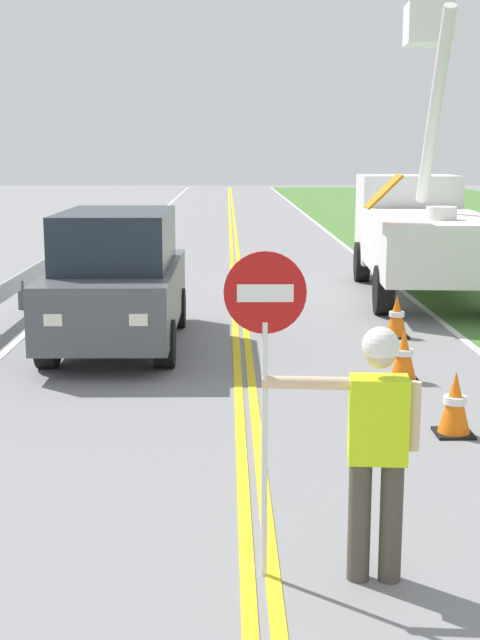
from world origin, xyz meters
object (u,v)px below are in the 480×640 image
(oncoming_suv_nearest, at_px, (118,278))
(utility_bucket_truck, at_px, (420,227))
(stop_sign_paddle, at_px, (265,342))
(traffic_cone_tail, at_px, (397,317))
(traffic_cone_lead, at_px, (455,404))
(traffic_cone_mid, at_px, (404,356))
(flagger_worker, at_px, (376,438))

(oncoming_suv_nearest, bearing_deg, utility_bucket_truck, 41.18)
(stop_sign_paddle, xyz_separation_m, traffic_cone_tail, (2.51, 8.13, -1.37))
(traffic_cone_lead, xyz_separation_m, traffic_cone_mid, (-0.10, 2.25, 0.00))
(utility_bucket_truck, xyz_separation_m, oncoming_suv_nearest, (-5.78, -5.06, -0.37))
(utility_bucket_truck, bearing_deg, oncoming_suv_nearest, -138.82)
(traffic_cone_lead, distance_m, traffic_cone_mid, 2.25)
(traffic_cone_lead, bearing_deg, utility_bucket_truck, 80.09)
(stop_sign_paddle, height_order, utility_bucket_truck, utility_bucket_truck)
(traffic_cone_lead, bearing_deg, flagger_worker, -113.77)
(utility_bucket_truck, bearing_deg, flagger_worker, -103.58)
(flagger_worker, bearing_deg, utility_bucket_truck, 76.42)
(stop_sign_paddle, height_order, traffic_cone_mid, stop_sign_paddle)
(traffic_cone_mid, bearing_deg, traffic_cone_tail, 80.94)
(traffic_cone_mid, bearing_deg, traffic_cone_lead, -87.54)
(stop_sign_paddle, distance_m, traffic_cone_mid, 5.92)
(traffic_cone_tail, bearing_deg, oncoming_suv_nearest, -172.94)
(stop_sign_paddle, distance_m, utility_bucket_truck, 13.20)
(stop_sign_paddle, relative_size, traffic_cone_tail, 3.33)
(utility_bucket_truck, distance_m, traffic_cone_mid, 7.55)
(utility_bucket_truck, relative_size, traffic_cone_lead, 9.89)
(traffic_cone_lead, bearing_deg, traffic_cone_mid, 92.46)
(traffic_cone_lead, bearing_deg, traffic_cone_tail, 86.08)
(utility_bucket_truck, bearing_deg, traffic_cone_mid, -103.61)
(oncoming_suv_nearest, bearing_deg, traffic_cone_lead, -47.20)
(stop_sign_paddle, height_order, traffic_cone_tail, stop_sign_paddle)
(stop_sign_paddle, xyz_separation_m, utility_bucket_truck, (3.83, 12.63, -0.28))
(stop_sign_paddle, relative_size, traffic_cone_mid, 3.33)
(utility_bucket_truck, distance_m, traffic_cone_tail, 4.82)
(stop_sign_paddle, distance_m, traffic_cone_tail, 8.62)
(stop_sign_paddle, bearing_deg, traffic_cone_tail, 72.81)
(traffic_cone_lead, bearing_deg, stop_sign_paddle, -124.80)
(traffic_cone_mid, xyz_separation_m, traffic_cone_tail, (0.44, 2.76, 0.00))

